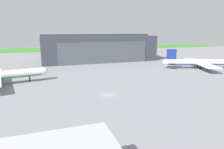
# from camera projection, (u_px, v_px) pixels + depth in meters

# --- Properties ---
(ground_plane) EXTENTS (440.00, 440.00, 0.00)m
(ground_plane) POSITION_uv_depth(u_px,v_px,m) (107.00, 95.00, 67.37)
(ground_plane) COLOR gray
(grass_field_strip) EXTENTS (440.00, 56.00, 0.08)m
(grass_field_strip) POSITION_uv_depth(u_px,v_px,m) (61.00, 49.00, 239.04)
(grass_field_strip) COLOR #3A872E
(grass_field_strip) RESTS_ON ground_plane
(maintenance_hangar) EXTENTS (80.08, 36.55, 19.10)m
(maintenance_hangar) POSITION_uv_depth(u_px,v_px,m) (97.00, 48.00, 147.99)
(maintenance_hangar) COLOR #383D47
(maintenance_hangar) RESTS_ON ground_plane
(airliner_far_right) EXTENTS (43.46, 35.06, 11.20)m
(airliner_far_right) POSITION_uv_depth(u_px,v_px,m) (202.00, 63.00, 114.41)
(airliner_far_right) COLOR white
(airliner_far_right) RESTS_ON ground_plane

